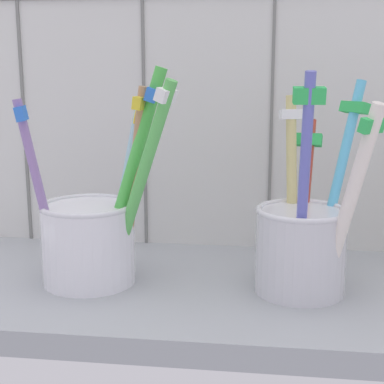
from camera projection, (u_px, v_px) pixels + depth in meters
counter_slab at (193, 293)px, 49.46cm from camera, size 64.00×22.00×2.00cm
tile_wall_back at (208, 44)px, 56.64cm from camera, size 64.00×2.20×45.00cm
toothbrush_cup_left at (93, 232)px, 48.56cm from camera, size 13.33×8.02×18.31cm
toothbrush_cup_right at (303, 239)px, 46.48cm from camera, size 9.15×11.46×17.94cm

